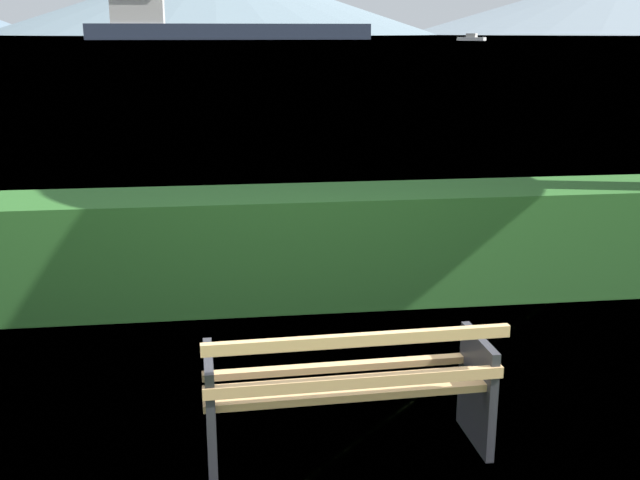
# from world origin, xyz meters

# --- Properties ---
(ground_plane) EXTENTS (1400.00, 1400.00, 0.00)m
(ground_plane) POSITION_xyz_m (0.00, 0.00, 0.00)
(ground_plane) COLOR #567A38
(water_surface) EXTENTS (620.00, 620.00, 0.00)m
(water_surface) POSITION_xyz_m (0.00, 308.40, 0.00)
(water_surface) COLOR #6B8EA3
(water_surface) RESTS_ON ground_plane
(park_bench) EXTENTS (1.67, 0.62, 0.87)m
(park_bench) POSITION_xyz_m (0.00, -0.06, 0.42)
(park_bench) COLOR tan
(park_bench) RESTS_ON ground_plane
(hedge_row) EXTENTS (11.72, 0.87, 1.01)m
(hedge_row) POSITION_xyz_m (0.00, 2.69, 0.50)
(hedge_row) COLOR #285B23
(hedge_row) RESTS_ON ground_plane
(cargo_ship_large) EXTENTS (83.81, 11.33, 14.19)m
(cargo_ship_large) POSITION_xyz_m (-2.82, 233.07, 3.97)
(cargo_ship_large) COLOR #2D384C
(cargo_ship_large) RESTS_ON water_surface
(fishing_boat_near) EXTENTS (7.08, 6.45, 1.87)m
(fishing_boat_near) POSITION_xyz_m (66.17, 195.75, 0.65)
(fishing_boat_near) COLOR silver
(fishing_boat_near) RESTS_ON water_surface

